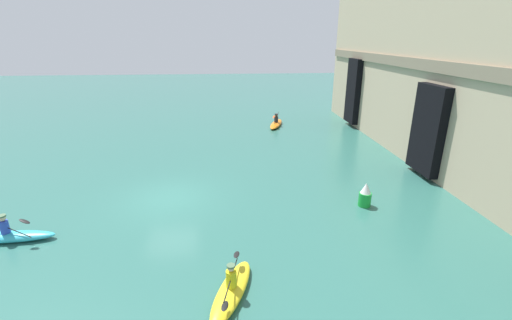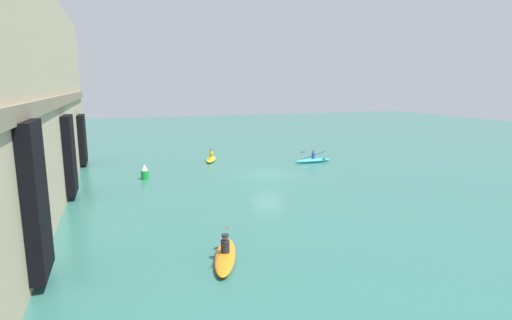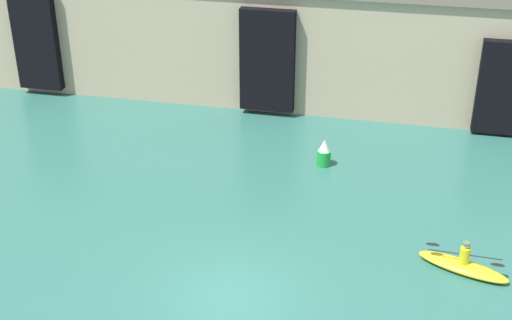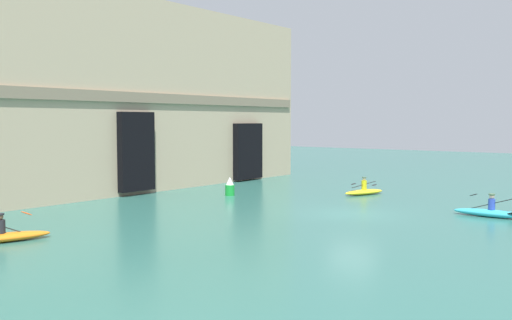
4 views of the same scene
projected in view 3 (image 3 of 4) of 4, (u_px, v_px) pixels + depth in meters
name	position (u px, v px, depth m)	size (l,w,h in m)	color
ground_plane	(231.00, 297.00, 21.63)	(120.00, 120.00, 0.00)	#2D665B
kayak_yellow	(463.00, 265.00, 22.70)	(3.02, 1.74, 1.09)	yellow
marker_buoy	(324.00, 154.00, 29.03)	(0.57, 0.57, 1.14)	green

